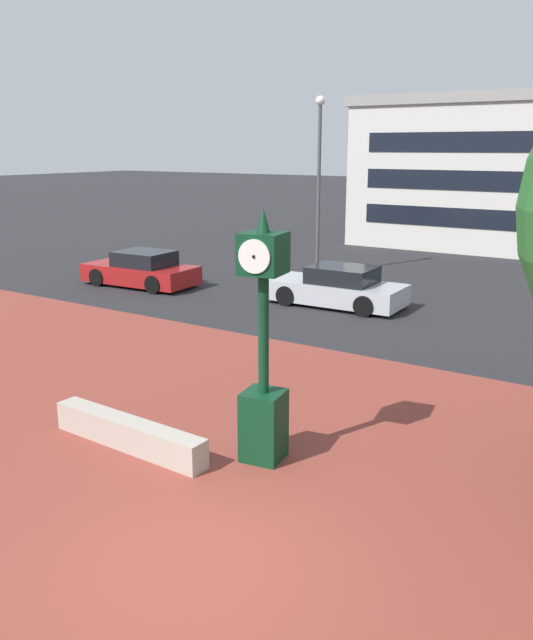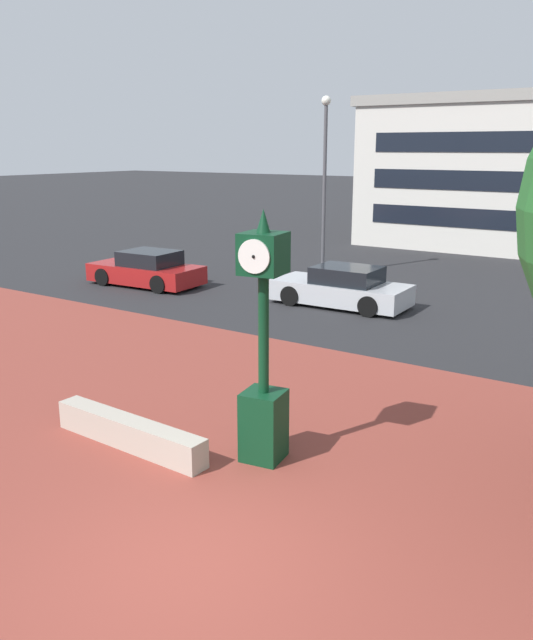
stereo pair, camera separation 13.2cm
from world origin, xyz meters
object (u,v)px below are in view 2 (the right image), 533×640
at_px(car_street_far, 147,270).
at_px(street_lamp_post, 325,168).
at_px(car_street_mid, 342,288).
at_px(street_clock, 264,360).

distance_m(car_street_far, street_lamp_post, 7.79).
xyz_separation_m(car_street_mid, car_street_far, (-7.43, -1.08, -0.00)).
bearing_deg(car_street_far, car_street_mid, -84.83).
relative_size(car_street_mid, street_lamp_post, 0.65).
xyz_separation_m(street_clock, car_street_far, (-11.29, 9.13, -1.11)).
height_order(car_street_mid, car_street_far, same).
bearing_deg(street_clock, car_street_far, 132.23).
bearing_deg(car_street_far, street_clock, -132.04).
relative_size(street_clock, car_street_far, 0.94).
height_order(car_street_mid, street_lamp_post, street_lamp_post).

